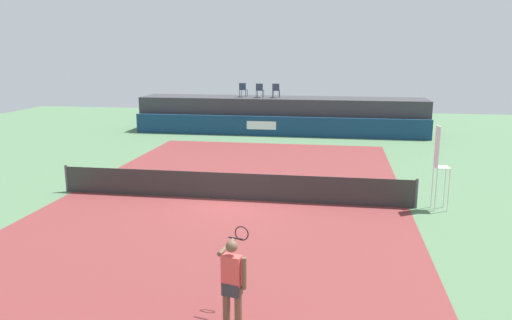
% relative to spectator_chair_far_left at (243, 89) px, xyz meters
% --- Properties ---
extents(ground_plane, '(48.00, 48.00, 0.00)m').
position_rel_spectator_chair_far_left_xyz_m(ground_plane, '(2.48, -12.25, -2.69)').
color(ground_plane, '#4C704C').
extents(court_inner, '(12.00, 22.00, 0.00)m').
position_rel_spectator_chair_far_left_xyz_m(court_inner, '(2.48, -15.25, -2.69)').
color(court_inner, maroon).
rests_on(court_inner, ground).
extents(sponsor_wall, '(18.00, 0.22, 1.20)m').
position_rel_spectator_chair_far_left_xyz_m(sponsor_wall, '(2.47, -1.75, -2.09)').
color(sponsor_wall, navy).
rests_on(sponsor_wall, ground).
extents(spectator_platform, '(18.00, 2.80, 2.20)m').
position_rel_spectator_chair_far_left_xyz_m(spectator_platform, '(2.48, 0.05, -1.59)').
color(spectator_platform, '#38383D').
rests_on(spectator_platform, ground).
extents(spectator_chair_far_left, '(0.48, 0.48, 0.89)m').
position_rel_spectator_chair_far_left_xyz_m(spectator_chair_far_left, '(0.00, 0.00, 0.00)').
color(spectator_chair_far_left, '#2D3D56').
rests_on(spectator_chair_far_left, spectator_platform).
extents(spectator_chair_left, '(0.46, 0.46, 0.89)m').
position_rel_spectator_chair_far_left_xyz_m(spectator_chair_left, '(1.12, -0.28, 0.00)').
color(spectator_chair_left, '#2D3D56').
rests_on(spectator_chair_left, spectator_platform).
extents(spectator_chair_center, '(0.45, 0.45, 0.89)m').
position_rel_spectator_chair_far_left_xyz_m(spectator_chair_center, '(2.15, -0.23, 0.00)').
color(spectator_chair_center, '#2D3D56').
rests_on(spectator_chair_center, spectator_platform).
extents(umpire_chair, '(0.49, 0.49, 2.76)m').
position_rel_spectator_chair_far_left_xyz_m(umpire_chair, '(9.31, -15.26, -1.11)').
color(umpire_chair, white).
rests_on(umpire_chair, ground).
extents(tennis_net, '(12.40, 0.02, 0.95)m').
position_rel_spectator_chair_far_left_xyz_m(tennis_net, '(2.48, -15.25, -2.22)').
color(tennis_net, '#2D2D2D').
rests_on(tennis_net, ground).
extents(net_post_near, '(0.10, 0.10, 1.00)m').
position_rel_spectator_chair_far_left_xyz_m(net_post_near, '(-3.72, -15.25, -2.19)').
color(net_post_near, '#4C4C51').
rests_on(net_post_near, ground).
extents(net_post_far, '(0.10, 0.10, 1.00)m').
position_rel_spectator_chair_far_left_xyz_m(net_post_far, '(8.68, -15.25, -2.19)').
color(net_post_far, '#4C4C51').
rests_on(net_post_far, ground).
extents(tennis_player, '(0.56, 1.22, 1.77)m').
position_rel_spectator_chair_far_left_xyz_m(tennis_player, '(4.25, -23.48, -1.73)').
color(tennis_player, white).
rests_on(tennis_player, court_inner).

